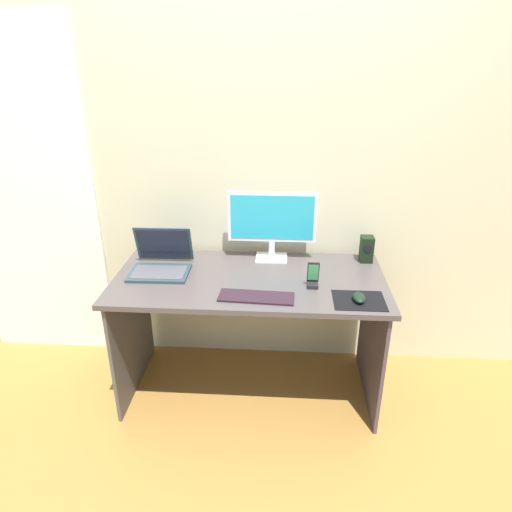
{
  "coord_description": "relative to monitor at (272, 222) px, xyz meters",
  "views": [
    {
      "loc": [
        0.18,
        -2.15,
        1.82
      ],
      "look_at": [
        0.04,
        -0.02,
        0.87
      ],
      "focal_mm": 31.64,
      "sensor_mm": 36.0,
      "label": 1
    }
  ],
  "objects": [
    {
      "name": "speaker_right",
      "position": [
        0.54,
        0.0,
        -0.15
      ],
      "size": [
        0.07,
        0.08,
        0.15
      ],
      "color": "black",
      "rests_on": "desk"
    },
    {
      "name": "mousepad",
      "position": [
        0.44,
        -0.47,
        -0.23
      ],
      "size": [
        0.25,
        0.2,
        0.0
      ],
      "primitive_type": "cube",
      "color": "black",
      "rests_on": "desk"
    },
    {
      "name": "phone_in_dock",
      "position": [
        0.22,
        -0.33,
        -0.18
      ],
      "size": [
        0.06,
        0.06,
        0.14
      ],
      "color": "black",
      "rests_on": "desk"
    },
    {
      "name": "keyboard_external",
      "position": [
        -0.06,
        -0.47,
        -0.22
      ],
      "size": [
        0.38,
        0.15,
        0.01
      ],
      "primitive_type": "cube",
      "rotation": [
        0.0,
        0.0,
        -0.06
      ],
      "color": "black",
      "rests_on": "desk"
    },
    {
      "name": "laptop",
      "position": [
        -0.6,
        -0.2,
        -0.18
      ],
      "size": [
        0.32,
        0.29,
        0.23
      ],
      "color": "#2A3C44",
      "rests_on": "desk"
    },
    {
      "name": "desk",
      "position": [
        -0.11,
        -0.25,
        -0.38
      ],
      "size": [
        1.45,
        0.7,
        0.74
      ],
      "color": "#484040",
      "rests_on": "ground_plane"
    },
    {
      "name": "mouse",
      "position": [
        0.44,
        -0.48,
        -0.21
      ],
      "size": [
        0.06,
        0.1,
        0.04
      ],
      "primitive_type": "ellipsoid",
      "rotation": [
        0.0,
        0.0,
        0.02
      ],
      "color": "black",
      "rests_on": "mousepad"
    },
    {
      "name": "wall_back",
      "position": [
        -0.11,
        0.14,
        0.29
      ],
      "size": [
        6.0,
        0.04,
        2.5
      ],
      "primitive_type": "cube",
      "color": "beige",
      "rests_on": "ground_plane"
    },
    {
      "name": "ground_plane",
      "position": [
        -0.11,
        -0.25,
        -0.96
      ],
      "size": [
        8.0,
        8.0,
        0.0
      ],
      "primitive_type": "plane",
      "color": "olive"
    },
    {
      "name": "door_left",
      "position": [
        -1.46,
        0.11,
        0.05
      ],
      "size": [
        0.82,
        0.02,
        2.02
      ],
      "primitive_type": "cube",
      "color": "white",
      "rests_on": "ground_plane"
    },
    {
      "name": "monitor",
      "position": [
        0.0,
        0.0,
        0.0
      ],
      "size": [
        0.5,
        0.14,
        0.4
      ],
      "color": "silver",
      "rests_on": "desk"
    }
  ]
}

